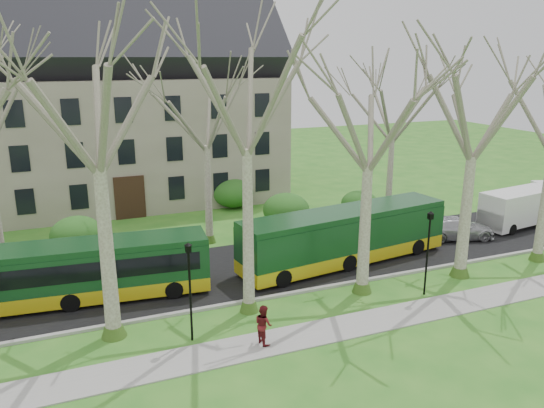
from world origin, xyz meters
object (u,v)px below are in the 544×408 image
Objects in this scene: sedan at (456,228)px; van_a at (519,209)px; bus_follow at (345,235)px; pedestrian_b at (263,324)px; bus_lead at (83,271)px.

sedan is 5.84m from van_a.
bus_follow is 10.22m from pedestrian_b.
bus_lead is at bearing 174.14° from van_a.
sedan is 18.15m from pedestrian_b.
pedestrian_b is (-16.49, -7.59, 0.13)m from sedan.
bus_lead is at bearing 106.59° from sedan.
sedan is 2.94× the size of pedestrian_b.
van_a is at bearing -70.39° from sedan.
pedestrian_b reaches higher than sedan.
van_a is 23.69m from pedestrian_b.
bus_follow reaches higher than sedan.
van_a is (5.80, 0.42, 0.58)m from sedan.
sedan is at bearing 176.56° from van_a.
sedan is at bearing 6.26° from bus_lead.
sedan is at bearing -2.19° from bus_follow.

